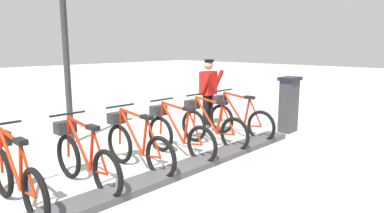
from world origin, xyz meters
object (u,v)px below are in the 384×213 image
bike_docked_0 (238,118)px  bike_docked_5 (14,175)px  worker_near_rack (208,91)px  bike_docked_1 (210,125)px  bike_docked_3 (136,144)px  lamp_post (64,16)px  payment_kiosk (289,104)px  bike_docked_4 (83,157)px  bike_docked_2 (177,133)px

bike_docked_0 → bike_docked_5: 4.61m
worker_near_rack → bike_docked_1: bearing=132.2°
bike_docked_3 → worker_near_rack: size_ratio=1.04×
bike_docked_0 → lamp_post: size_ratio=0.44×
payment_kiosk → lamp_post: size_ratio=0.33×
bike_docked_4 → lamp_post: 3.18m
worker_near_rack → lamp_post: bearing=68.3°
payment_kiosk → worker_near_rack: bearing=32.3°
bike_docked_1 → bike_docked_3: 1.84m
payment_kiosk → bike_docked_1: size_ratio=0.74×
bike_docked_4 → worker_near_rack: bearing=-75.4°
bike_docked_2 → bike_docked_3: size_ratio=1.00×
bike_docked_5 → lamp_post: bearing=-40.4°
bike_docked_2 → bike_docked_4: same height
bike_docked_3 → bike_docked_4: same height
bike_docked_0 → bike_docked_3: size_ratio=1.00×
bike_docked_3 → bike_docked_5: (0.00, 1.84, 0.00)m
bike_docked_4 → lamp_post: (2.18, -0.93, 2.11)m
worker_near_rack → lamp_post: lamp_post is taller
bike_docked_1 → bike_docked_3: (0.00, 1.84, 0.00)m
payment_kiosk → bike_docked_0: payment_kiosk is taller
bike_docked_0 → payment_kiosk: bearing=-115.6°
lamp_post → worker_near_rack: bearing=-111.7°
bike_docked_3 → worker_near_rack: 3.16m
bike_docked_1 → bike_docked_5: 3.68m
bike_docked_5 → bike_docked_2: bearing=-90.0°
bike_docked_1 → lamp_post: 3.55m
bike_docked_1 → bike_docked_4: bearing=90.0°
bike_docked_1 → lamp_post: lamp_post is taller
bike_docked_0 → bike_docked_5: same height
bike_docked_2 → bike_docked_3: 0.92m
payment_kiosk → bike_docked_3: 4.00m
bike_docked_2 → bike_docked_1: bearing=-90.0°
bike_docked_1 → bike_docked_3: bearing=90.0°
bike_docked_0 → bike_docked_3: same height
payment_kiosk → bike_docked_4: bearing=83.3°
bike_docked_3 → lamp_post: (2.18, -0.01, 2.11)m
payment_kiosk → lamp_post: bearing=55.1°
payment_kiosk → bike_docked_4: 4.92m
bike_docked_3 → worker_near_rack: worker_near_rack is taller
payment_kiosk → bike_docked_2: payment_kiosk is taller
payment_kiosk → worker_near_rack: worker_near_rack is taller
worker_near_rack → bike_docked_3: bearing=108.8°
bike_docked_2 → bike_docked_5: size_ratio=1.00×
bike_docked_2 → worker_near_rack: 2.32m
bike_docked_4 → bike_docked_3: bearing=-90.0°
bike_docked_2 → lamp_post: bearing=22.7°
bike_docked_5 → bike_docked_4: bearing=-90.0°
bike_docked_1 → bike_docked_2: same height
bike_docked_0 → bike_docked_1: same height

